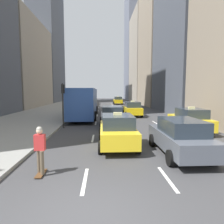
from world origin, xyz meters
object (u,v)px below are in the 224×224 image
skateboarder (40,148)px  traffic_light_pole (63,98)px  city_bus (84,102)px  sedan_black_near (180,137)px  sedan_silver_behind (112,116)px  taxi_lead (117,130)px  taxi_third (132,109)px  taxi_second (190,120)px  taxi_fourth (118,100)px

skateboarder → traffic_light_pole: size_ratio=0.48×
city_bus → sedan_black_near: bearing=-68.1°
skateboarder → sedan_silver_behind: bearing=72.7°
city_bus → skateboarder: size_ratio=6.65×
sedan_black_near → city_bus: (-5.61, 13.94, 0.92)m
sedan_black_near → taxi_lead: bearing=150.1°
taxi_third → taxi_second: bearing=-73.5°
taxi_third → traffic_light_pole: size_ratio=1.22×
sedan_silver_behind → traffic_light_pole: (-3.95, -0.44, 1.53)m
traffic_light_pole → taxi_third: bearing=47.4°
sedan_black_near → city_bus: bearing=111.9°
taxi_second → city_bus: size_ratio=0.38×
traffic_light_pole → city_bus: bearing=80.3°
taxi_second → skateboarder: size_ratio=2.52×
taxi_lead → sedan_black_near: 3.23m
taxi_lead → taxi_third: (2.80, 13.03, 0.00)m
traffic_light_pole → skateboarder: bearing=-84.2°
sedan_black_near → traffic_light_pole: bearing=132.8°
taxi_third → taxi_fourth: bearing=90.0°
traffic_light_pole → taxi_fourth: bearing=76.9°
city_bus → traffic_light_pole: traffic_light_pole is taller
taxi_second → skateboarder: bearing=-140.3°
taxi_fourth → taxi_third: bearing=-90.0°
taxi_second → sedan_silver_behind: 6.15m
taxi_third → city_bus: size_ratio=0.38×
sedan_silver_behind → skateboarder: skateboarder is taller
taxi_fourth → sedan_black_near: 36.27m
taxi_lead → skateboarder: 4.66m
sedan_black_near → skateboarder: size_ratio=2.67×
sedan_black_near → skateboarder: (-5.81, -1.95, 0.09)m
taxi_second → taxi_lead: bearing=-147.4°
taxi_third → sedan_black_near: (0.00, -14.63, -0.01)m
taxi_fourth → city_bus: size_ratio=0.38×
taxi_fourth → city_bus: city_bus is taller
sedan_silver_behind → skateboarder: 10.15m
sedan_black_near → sedan_silver_behind: sedan_silver_behind is taller
taxi_lead → taxi_third: bearing=77.9°
taxi_fourth → skateboarder: size_ratio=2.52×
taxi_third → city_bus: bearing=-172.9°
taxi_second → taxi_third: (-2.80, 9.44, 0.00)m
taxi_third → traffic_light_pole: (-6.75, -7.34, 1.53)m
skateboarder → traffic_light_pole: 9.41m
taxi_fourth → city_bus: bearing=-104.1°
taxi_third → sedan_silver_behind: taxi_third is taller
taxi_lead → skateboarder: taxi_lead is taller
city_bus → taxi_third: bearing=7.1°
taxi_fourth → skateboarder: bearing=-98.6°
sedan_silver_behind → taxi_second: bearing=-24.4°
city_bus → skateboarder: city_bus is taller
taxi_second → taxi_fourth: same height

